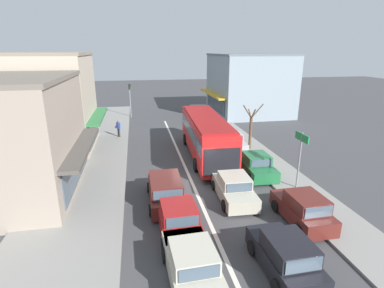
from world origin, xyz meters
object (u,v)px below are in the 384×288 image
at_px(directional_road_sign, 301,147).
at_px(pedestrian_with_handbag_near, 118,127).
at_px(street_tree_right, 251,129).
at_px(wagon_behind_bus_mid, 165,190).
at_px(sedan_adjacent_lane_trail, 193,266).
at_px(sedan_behind_bus_near, 179,220).
at_px(parked_sedan_kerb_third, 231,141).
at_px(parked_sedan_kerb_second, 256,165).
at_px(traffic_light_downstreet, 130,95).
at_px(hatchback_queue_far_back, 285,256).
at_px(parked_hatchback_kerb_front, 303,209).
at_px(city_bus, 206,134).
at_px(sedan_adjacent_lane_lead, 234,188).

xyz_separation_m(directional_road_sign, pedestrian_with_handbag_near, (-11.20, 13.36, -1.61)).
bearing_deg(street_tree_right, wagon_behind_bus_mid, -135.18).
height_order(sedan_adjacent_lane_trail, sedan_behind_bus_near, same).
bearing_deg(parked_sedan_kerb_third, parked_sedan_kerb_second, -90.46).
distance_m(sedan_behind_bus_near, traffic_light_downstreet, 26.14).
height_order(sedan_behind_bus_near, traffic_light_downstreet, traffic_light_downstreet).
bearing_deg(directional_road_sign, wagon_behind_bus_mid, -178.18).
relative_size(hatchback_queue_far_back, pedestrian_with_handbag_near, 2.29).
bearing_deg(hatchback_queue_far_back, wagon_behind_bus_mid, 121.96).
relative_size(parked_hatchback_kerb_front, parked_sedan_kerb_second, 0.88).
distance_m(city_bus, parked_sedan_kerb_third, 3.27).
bearing_deg(wagon_behind_bus_mid, city_bus, 60.82).
height_order(wagon_behind_bus_mid, parked_sedan_kerb_second, wagon_behind_bus_mid).
height_order(sedan_adjacent_lane_lead, sedan_behind_bus_near, same).
bearing_deg(city_bus, wagon_behind_bus_mid, -119.18).
bearing_deg(hatchback_queue_far_back, parked_sedan_kerb_second, 74.50).
distance_m(sedan_behind_bus_near, directional_road_sign, 8.63).
height_order(hatchback_queue_far_back, street_tree_right, street_tree_right).
distance_m(parked_hatchback_kerb_front, parked_sedan_kerb_second, 6.10).
xyz_separation_m(traffic_light_downstreet, directional_road_sign, (10.11, -22.70, -0.18)).
bearing_deg(traffic_light_downstreet, parked_sedan_kerb_third, -59.20).
bearing_deg(city_bus, directional_road_sign, -58.52).
distance_m(parked_sedan_kerb_second, street_tree_right, 5.38).
xyz_separation_m(parked_hatchback_kerb_front, traffic_light_downstreet, (-8.48, 26.15, 2.15)).
relative_size(sedan_behind_bus_near, traffic_light_downstreet, 1.01).
relative_size(hatchback_queue_far_back, sedan_behind_bus_near, 0.88).
distance_m(sedan_adjacent_lane_lead, parked_sedan_kerb_third, 9.24).
height_order(parked_sedan_kerb_third, traffic_light_downstreet, traffic_light_downstreet).
distance_m(city_bus, sedan_behind_bus_near, 10.70).
height_order(sedan_adjacent_lane_lead, pedestrian_with_handbag_near, pedestrian_with_handbag_near).
relative_size(sedan_adjacent_lane_lead, parked_sedan_kerb_second, 1.00).
bearing_deg(hatchback_queue_far_back, street_tree_right, 74.00).
distance_m(city_bus, parked_hatchback_kerb_front, 10.59).
xyz_separation_m(city_bus, sedan_adjacent_lane_trail, (-3.55, -13.15, -1.22)).
xyz_separation_m(hatchback_queue_far_back, traffic_light_downstreet, (-5.96, 29.23, 2.15)).
distance_m(wagon_behind_bus_mid, traffic_light_downstreet, 23.14).
relative_size(wagon_behind_bus_mid, directional_road_sign, 1.25).
relative_size(parked_sedan_kerb_third, street_tree_right, 1.07).
relative_size(parked_sedan_kerb_second, directional_road_sign, 1.18).
bearing_deg(directional_road_sign, street_tree_right, 90.55).
bearing_deg(sedan_adjacent_lane_trail, directional_road_sign, 39.69).
xyz_separation_m(sedan_adjacent_lane_trail, sedan_behind_bus_near, (-0.06, 3.14, 0.00)).
distance_m(sedan_behind_bus_near, parked_sedan_kerb_third, 13.14).
relative_size(city_bus, parked_hatchback_kerb_front, 2.94).
bearing_deg(pedestrian_with_handbag_near, sedan_adjacent_lane_trail, -79.92).
height_order(traffic_light_downstreet, pedestrian_with_handbag_near, traffic_light_downstreet).
bearing_deg(parked_sedan_kerb_third, hatchback_queue_far_back, -99.88).
bearing_deg(pedestrian_with_handbag_near, parked_hatchback_kerb_front, -60.35).
bearing_deg(city_bus, street_tree_right, 12.70).
xyz_separation_m(wagon_behind_bus_mid, parked_sedan_kerb_third, (6.50, 8.60, -0.08)).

